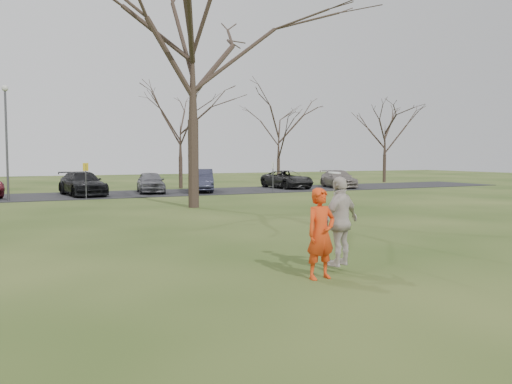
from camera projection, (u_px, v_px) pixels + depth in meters
ground at (339, 275)px, 11.03m from camera, size 120.00×120.00×0.00m
parking_strip at (112, 194)px, 33.46m from camera, size 62.00×6.50×0.04m
player_defender at (321, 234)px, 10.65m from camera, size 0.71×0.50×1.85m
car_3 at (82, 184)px, 32.44m from camera, size 2.71×5.27×1.46m
car_4 at (151, 182)px, 34.73m from camera, size 2.35×4.37×1.41m
car_5 at (201, 180)px, 35.74m from camera, size 3.03×4.93×1.54m
car_6 at (287, 179)px, 39.61m from camera, size 2.52×4.92×1.33m
car_7 at (338, 179)px, 40.50m from camera, size 2.97×4.88×1.32m
catching_play at (340, 221)px, 11.31m from camera, size 1.22×0.83×2.03m
lamp_post at (6, 128)px, 28.33m from camera, size 0.34×0.34×6.27m
sign_yellow at (86, 174)px, 29.80m from camera, size 0.35×0.35×2.08m
sign_white at (273, 171)px, 35.03m from camera, size 0.35×0.35×2.08m
big_tree at (193, 60)px, 24.87m from camera, size 9.00×9.00×14.00m
small_tree_row at (157, 137)px, 39.64m from camera, size 55.00×5.90×8.50m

